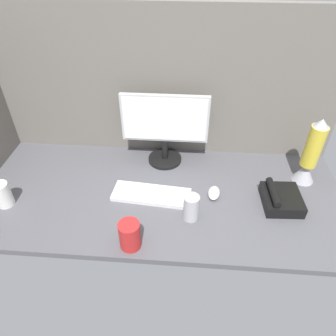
% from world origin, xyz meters
% --- Properties ---
extents(ground_plane, '(1.80, 0.80, 0.03)m').
position_xyz_m(ground_plane, '(0.00, 0.00, -0.01)').
color(ground_plane, '#515156').
extents(cubicle_wall_back, '(1.80, 0.05, 0.77)m').
position_xyz_m(cubicle_wall_back, '(0.00, 0.38, 0.38)').
color(cubicle_wall_back, slate).
rests_on(cubicle_wall_back, ground_plane).
extents(monitor, '(0.44, 0.18, 0.38)m').
position_xyz_m(monitor, '(0.02, 0.25, 0.22)').
color(monitor, black).
rests_on(monitor, ground_plane).
extents(keyboard, '(0.38, 0.16, 0.02)m').
position_xyz_m(keyboard, '(-0.02, -0.04, 0.01)').
color(keyboard, silver).
rests_on(keyboard, ground_plane).
extents(mouse, '(0.07, 0.10, 0.03)m').
position_xyz_m(mouse, '(0.28, -0.02, 0.02)').
color(mouse, silver).
rests_on(mouse, ground_plane).
extents(mug_ceramic_white, '(0.07, 0.07, 0.12)m').
position_xyz_m(mug_ceramic_white, '(-0.69, -0.15, 0.06)').
color(mug_ceramic_white, white).
rests_on(mug_ceramic_white, ground_plane).
extents(mug_steel, '(0.07, 0.07, 0.12)m').
position_xyz_m(mug_steel, '(0.17, -0.16, 0.06)').
color(mug_steel, '#B2B2B7').
rests_on(mug_steel, ground_plane).
extents(mug_red_plastic, '(0.09, 0.09, 0.13)m').
position_xyz_m(mug_red_plastic, '(-0.07, -0.33, 0.06)').
color(mug_red_plastic, red).
rests_on(mug_red_plastic, ground_plane).
extents(lava_lamp, '(0.11, 0.11, 0.35)m').
position_xyz_m(lava_lamp, '(0.73, 0.14, 0.15)').
color(lava_lamp, '#A5A5AD').
rests_on(lava_lamp, ground_plane).
extents(desk_phone, '(0.18, 0.20, 0.09)m').
position_xyz_m(desk_phone, '(0.58, -0.05, 0.03)').
color(desk_phone, black).
rests_on(desk_phone, ground_plane).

